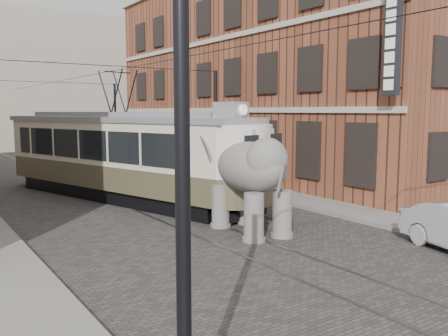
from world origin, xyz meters
TOP-DOWN VIEW (x-y plane):
  - ground at (0.00, 0.00)m, footprint 120.00×120.00m
  - tram_rails at (0.00, 0.00)m, footprint 1.54×80.00m
  - sidewalk_right at (6.00, 0.00)m, footprint 2.00×60.00m
  - brick_building at (11.00, 9.00)m, footprint 8.00×26.00m
  - catenary at (-0.20, 5.00)m, footprint 11.00×30.20m
  - tram at (-0.23, 5.53)m, footprint 6.90×14.62m
  - elephant at (1.06, -2.46)m, footprint 3.41×5.62m

SIDE VIEW (x-z plane):
  - ground at x=0.00m, z-range 0.00..0.00m
  - tram_rails at x=0.00m, z-range 0.00..0.02m
  - sidewalk_right at x=6.00m, z-range 0.00..0.15m
  - elephant at x=1.06m, z-range 0.00..3.30m
  - tram at x=-0.23m, z-range 0.00..5.70m
  - catenary at x=-0.20m, z-range 0.00..6.00m
  - brick_building at x=11.00m, z-range 0.00..12.00m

